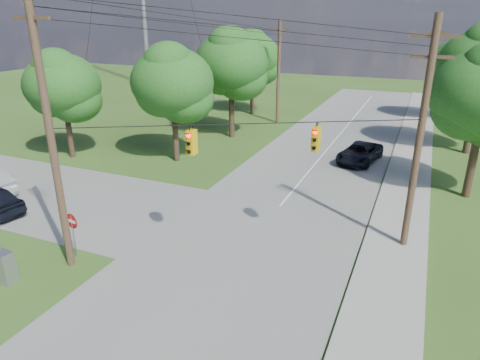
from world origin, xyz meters
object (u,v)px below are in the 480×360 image
at_px(pole_sw, 49,128).
at_px(do_not_enter_sign, 72,225).
at_px(pole_ne, 420,136).
at_px(pole_north_e, 428,80).
at_px(car_main_north, 360,153).
at_px(pole_north_w, 279,72).
at_px(control_cabinet, 4,267).

xyz_separation_m(pole_sw, do_not_enter_sign, (-0.22, 0.60, -4.63)).
bearing_deg(do_not_enter_sign, pole_ne, 36.39).
relative_size(pole_north_e, car_main_north, 1.98).
distance_m(pole_ne, pole_north_w, 26.03).
bearing_deg(do_not_enter_sign, pole_north_e, 74.04).
relative_size(pole_ne, do_not_enter_sign, 4.84).
distance_m(car_main_north, control_cabinet, 24.47).
distance_m(pole_north_e, do_not_enter_sign, 32.28).
distance_m(pole_sw, pole_ne, 15.51).
bearing_deg(pole_north_w, pole_sw, -89.23).
xyz_separation_m(control_cabinet, do_not_enter_sign, (1.19, 2.73, 0.90)).
bearing_deg(do_not_enter_sign, pole_sw, -60.19).
distance_m(pole_ne, control_cabinet, 18.43).
relative_size(pole_sw, pole_north_w, 1.20).
relative_size(pole_north_e, do_not_enter_sign, 4.61).
bearing_deg(pole_north_e, pole_sw, -114.52).
height_order(control_cabinet, do_not_enter_sign, do_not_enter_sign).
xyz_separation_m(pole_ne, car_main_north, (-3.98, 12.17, -4.74)).
distance_m(pole_north_e, car_main_north, 11.49).
xyz_separation_m(pole_north_w, do_not_enter_sign, (0.18, -29.00, -3.53)).
bearing_deg(pole_north_w, pole_north_e, 0.00).
bearing_deg(pole_north_e, pole_ne, -90.00).
bearing_deg(pole_sw, pole_north_e, 65.48).
bearing_deg(car_main_north, pole_sw, -105.26).
bearing_deg(pole_north_w, control_cabinet, -91.83).
bearing_deg(pole_north_e, car_main_north, -112.03).
distance_m(pole_sw, pole_north_w, 29.62).
relative_size(pole_sw, car_main_north, 2.38).
height_order(pole_north_e, control_cabinet, pole_north_e).
height_order(pole_north_w, do_not_enter_sign, pole_north_w).
bearing_deg(pole_sw, car_main_north, 64.28).
bearing_deg(car_main_north, control_cabinet, -106.07).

